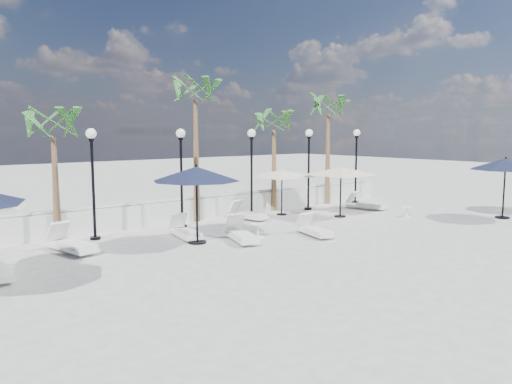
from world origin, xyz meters
TOP-DOWN VIEW (x-y plane):
  - ground at (0.00, 0.00)m, footprint 100.00×100.00m
  - balustrade at (0.00, 7.50)m, footprint 26.00×0.30m
  - lamppost_2 at (-3.50, 6.50)m, footprint 0.36×0.36m
  - lamppost_3 at (0.00, 6.50)m, footprint 0.36×0.36m
  - lamppost_4 at (3.50, 6.50)m, footprint 0.36×0.36m
  - lamppost_5 at (7.00, 6.50)m, footprint 0.36×0.36m
  - lamppost_6 at (10.50, 6.50)m, footprint 0.36×0.36m
  - palm_1 at (-4.50, 7.30)m, footprint 2.60×2.60m
  - palm_2 at (1.20, 7.30)m, footprint 2.60×2.60m
  - palm_3 at (5.50, 7.30)m, footprint 2.60×2.60m
  - palm_4 at (9.20, 7.30)m, footprint 2.60×2.60m
  - lounger_1 at (-4.78, 5.16)m, footprint 1.05×2.19m
  - lounger_3 at (-0.97, 4.69)m, footprint 0.97×1.98m
  - lounger_4 at (3.04, 6.22)m, footprint 0.85×1.94m
  - lounger_5 at (0.20, 2.96)m, footprint 1.24×2.04m
  - lounger_6 at (2.80, 2.05)m, footprint 1.03×1.89m
  - lounger_7 at (9.23, 4.81)m, footprint 1.03×2.02m
  - side_table_1 at (1.08, 3.16)m, footprint 0.51×0.51m
  - side_table_2 at (8.95, 2.32)m, footprint 0.45×0.45m
  - parasol_navy_mid at (-1.07, 3.76)m, footprint 2.95×2.95m
  - parasol_navy_right at (11.76, -0.55)m, footprint 2.96×2.96m
  - parasol_cream_sq_a at (5.00, 6.20)m, footprint 4.43×4.43m
  - parasol_cream_sq_b at (6.60, 4.15)m, footprint 4.71×4.71m

SIDE VIEW (x-z plane):
  - ground at x=0.00m, z-range 0.00..0.00m
  - lounger_6 at x=2.80m, z-range -0.11..0.56m
  - lounger_4 at x=3.04m, z-range -0.12..0.59m
  - lounger_3 at x=-0.97m, z-range -0.12..0.60m
  - lounger_7 at x=9.23m, z-range -0.12..0.60m
  - lounger_5 at x=0.20m, z-range -0.12..0.61m
  - side_table_2 at x=8.95m, z-range 0.05..0.48m
  - lounger_1 at x=-4.78m, z-range -0.13..0.66m
  - side_table_1 at x=1.08m, z-range 0.05..0.55m
  - balustrade at x=0.00m, z-range -0.04..0.97m
  - parasol_cream_sq_a at x=5.00m, z-range 0.92..3.10m
  - parasol_cream_sq_b at x=6.60m, z-range 1.00..3.36m
  - parasol_navy_mid at x=-1.07m, z-range 1.00..3.65m
  - parasol_navy_right at x=11.76m, z-range 1.00..3.66m
  - lamppost_2 at x=-3.50m, z-range 0.57..4.41m
  - lamppost_3 at x=0.00m, z-range 0.57..4.41m
  - lamppost_4 at x=3.50m, z-range 0.57..4.41m
  - lamppost_5 at x=7.00m, z-range 0.57..4.41m
  - lamppost_6 at x=10.50m, z-range 0.57..4.41m
  - palm_1 at x=-4.50m, z-range 1.40..6.10m
  - palm_3 at x=5.50m, z-range 1.50..6.40m
  - palm_4 at x=9.20m, z-range 1.88..7.58m
  - palm_2 at x=1.20m, z-range 2.07..8.17m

